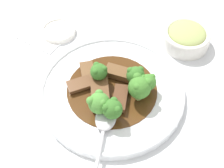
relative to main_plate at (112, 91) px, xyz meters
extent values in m
plane|color=silver|center=(0.00, 0.00, -0.01)|extent=(4.00, 4.00, 0.00)
cylinder|color=white|center=(0.00, 0.00, 0.00)|extent=(0.30, 0.30, 0.01)
torus|color=white|center=(0.00, 0.00, 0.00)|extent=(0.30, 0.30, 0.01)
cylinder|color=#4C2D14|center=(0.00, 0.00, 0.00)|extent=(0.19, 0.19, 0.00)
cube|color=#56331E|center=(-0.03, 0.02, 0.02)|extent=(0.04, 0.07, 0.01)
cube|color=brown|center=(0.00, -0.04, 0.02)|extent=(0.06, 0.03, 0.02)
cube|color=brown|center=(0.06, -0.02, 0.01)|extent=(0.06, 0.06, 0.01)
cube|color=brown|center=(0.06, 0.02, 0.01)|extent=(0.06, 0.06, 0.01)
cube|color=brown|center=(0.01, 0.03, 0.02)|extent=(0.07, 0.08, 0.02)
cylinder|color=#7FA84C|center=(-0.04, -0.03, 0.01)|extent=(0.01, 0.01, 0.01)
sphere|color=#387028|center=(-0.04, -0.03, 0.03)|extent=(0.04, 0.04, 0.04)
sphere|color=#387028|center=(-0.03, -0.03, 0.04)|extent=(0.01, 0.01, 0.01)
sphere|color=#387028|center=(-0.04, -0.02, 0.04)|extent=(0.01, 0.01, 0.01)
sphere|color=#387028|center=(-0.04, -0.04, 0.04)|extent=(0.01, 0.01, 0.01)
cylinder|color=#7FA84C|center=(0.00, 0.06, 0.02)|extent=(0.01, 0.01, 0.01)
sphere|color=#4C8E38|center=(0.00, 0.06, 0.04)|extent=(0.04, 0.04, 0.04)
sphere|color=#4C8E38|center=(0.01, 0.07, 0.05)|extent=(0.02, 0.02, 0.02)
sphere|color=#4C8E38|center=(-0.01, 0.07, 0.05)|extent=(0.02, 0.02, 0.02)
sphere|color=#4C8E38|center=(0.01, 0.05, 0.05)|extent=(0.02, 0.02, 0.02)
cylinder|color=#8EB756|center=(0.03, -0.01, 0.02)|extent=(0.01, 0.01, 0.02)
sphere|color=#387028|center=(0.03, -0.01, 0.04)|extent=(0.04, 0.04, 0.04)
sphere|color=#387028|center=(0.03, 0.00, 0.05)|extent=(0.01, 0.01, 0.01)
sphere|color=#387028|center=(0.02, -0.01, 0.05)|extent=(0.01, 0.01, 0.01)
sphere|color=#387028|center=(0.04, -0.02, 0.05)|extent=(0.01, 0.01, 0.01)
cylinder|color=#7FA84C|center=(-0.07, -0.03, 0.01)|extent=(0.01, 0.01, 0.01)
sphere|color=#427F2D|center=(-0.07, -0.03, 0.03)|extent=(0.03, 0.03, 0.03)
sphere|color=#427F2D|center=(-0.07, -0.02, 0.04)|extent=(0.01, 0.01, 0.01)
sphere|color=#427F2D|center=(-0.07, -0.04, 0.04)|extent=(0.01, 0.01, 0.01)
sphere|color=#427F2D|center=(-0.06, -0.03, 0.04)|extent=(0.01, 0.01, 0.01)
cylinder|color=#8EB756|center=(-0.03, 0.06, 0.02)|extent=(0.01, 0.01, 0.02)
sphere|color=#387028|center=(-0.03, 0.06, 0.04)|extent=(0.04, 0.04, 0.04)
sphere|color=#387028|center=(-0.04, 0.07, 0.05)|extent=(0.01, 0.01, 0.01)
sphere|color=#387028|center=(-0.03, 0.05, 0.05)|extent=(0.01, 0.01, 0.01)
sphere|color=#387028|center=(-0.02, 0.07, 0.05)|extent=(0.01, 0.01, 0.01)
cylinder|color=#8EB756|center=(-0.06, 0.00, 0.02)|extent=(0.01, 0.01, 0.02)
sphere|color=#427F2D|center=(-0.06, 0.00, 0.04)|extent=(0.04, 0.04, 0.04)
sphere|color=#427F2D|center=(-0.07, -0.01, 0.05)|extent=(0.02, 0.02, 0.02)
sphere|color=#427F2D|center=(-0.05, -0.01, 0.05)|extent=(0.02, 0.02, 0.02)
sphere|color=#427F2D|center=(-0.06, 0.01, 0.05)|extent=(0.02, 0.02, 0.02)
ellipsoid|color=silver|center=(-0.02, 0.07, 0.02)|extent=(0.05, 0.07, 0.01)
cylinder|color=silver|center=(-0.04, 0.17, 0.01)|extent=(0.04, 0.13, 0.01)
cylinder|color=white|center=(-0.10, -0.20, -0.01)|extent=(0.06, 0.06, 0.01)
cylinder|color=white|center=(-0.10, -0.20, 0.01)|extent=(0.11, 0.11, 0.03)
torus|color=white|center=(-0.10, -0.20, 0.02)|extent=(0.11, 0.11, 0.01)
ellipsoid|color=#A3B266|center=(-0.10, -0.20, 0.03)|extent=(0.09, 0.09, 0.02)
cylinder|color=white|center=(0.19, -0.12, -0.01)|extent=(0.08, 0.08, 0.01)
torus|color=white|center=(0.19, -0.12, 0.00)|extent=(0.08, 0.08, 0.01)
cube|color=white|center=(0.22, -0.09, -0.01)|extent=(0.12, 0.09, 0.01)
camera|label=1|loc=(-0.15, 0.35, 0.52)|focal=50.00mm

